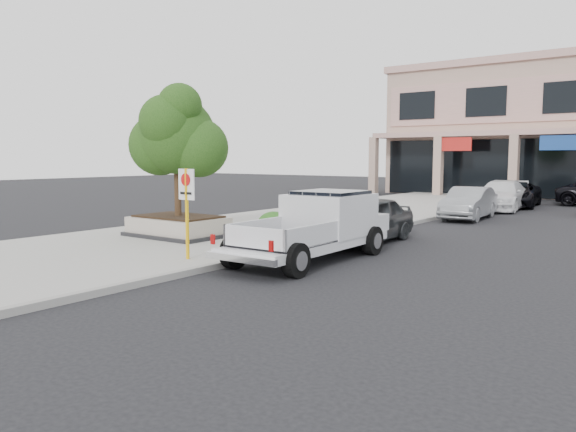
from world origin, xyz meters
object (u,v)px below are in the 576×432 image
(planter, at_px, (178,226))
(no_parking_sign, at_px, (187,201))
(curb_car_c, at_px, (501,195))
(curb_car_d, at_px, (514,194))
(planter_tree, at_px, (183,136))
(pickup_truck, at_px, (309,227))
(curb_car_a, at_px, (366,219))
(curb_car_b, at_px, (469,203))

(planter, distance_m, no_parking_sign, 4.48)
(curb_car_c, relative_size, curb_car_d, 1.01)
(planter_tree, bearing_deg, pickup_truck, -6.20)
(planter, relative_size, curb_car_a, 0.73)
(planter, height_order, curb_car_a, curb_car_a)
(curb_car_b, bearing_deg, curb_car_d, 87.13)
(planter, bearing_deg, curb_car_a, 33.02)
(planter_tree, bearing_deg, curb_car_c, 73.31)
(planter_tree, height_order, pickup_truck, planter_tree)
(curb_car_b, bearing_deg, planter_tree, -118.03)
(planter, bearing_deg, curb_car_b, 65.68)
(planter, xyz_separation_m, curb_car_b, (5.43, 12.03, 0.23))
(curb_car_c, height_order, curb_car_d, curb_car_c)
(curb_car_b, distance_m, curb_car_d, 7.73)
(planter_tree, distance_m, pickup_truck, 5.98)
(planter, xyz_separation_m, pickup_truck, (5.53, -0.43, 0.43))
(planter, distance_m, curb_car_b, 13.20)
(planter, distance_m, planter_tree, 2.95)
(curb_car_a, relative_size, curb_car_c, 0.83)
(planter, height_order, curb_car_c, curb_car_c)
(planter_tree, height_order, curb_car_a, planter_tree)
(curb_car_d, bearing_deg, planter, -112.11)
(curb_car_a, distance_m, curb_car_d, 16.42)
(pickup_truck, relative_size, curb_car_d, 1.12)
(no_parking_sign, xyz_separation_m, curb_car_d, (1.92, 22.49, -0.92))
(curb_car_c, xyz_separation_m, curb_car_d, (-0.00, 2.41, -0.04))
(pickup_truck, height_order, curb_car_b, pickup_truck)
(pickup_truck, xyz_separation_m, curb_car_c, (-0.24, 17.79, -0.15))
(pickup_truck, bearing_deg, curb_car_b, 89.25)
(planter_tree, relative_size, curb_car_d, 0.78)
(planter_tree, height_order, curb_car_d, planter_tree)
(planter_tree, height_order, curb_car_c, planter_tree)
(curb_car_d, bearing_deg, planter_tree, -111.86)
(planter_tree, bearing_deg, curb_car_b, 65.94)
(curb_car_a, distance_m, curb_car_c, 14.02)
(pickup_truck, bearing_deg, curb_car_c, 89.58)
(pickup_truck, distance_m, curb_car_a, 3.80)
(planter, xyz_separation_m, no_parking_sign, (3.36, -2.73, 1.16))
(curb_car_c, bearing_deg, curb_car_d, 85.36)
(planter_tree, bearing_deg, no_parking_sign, -41.72)
(curb_car_d, bearing_deg, curb_car_a, -97.65)
(pickup_truck, bearing_deg, curb_car_d, 89.50)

